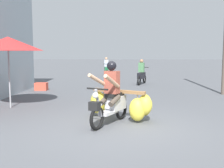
# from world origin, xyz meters

# --- Properties ---
(ground_plane) EXTENTS (120.00, 120.00, 0.00)m
(ground_plane) POSITION_xyz_m (0.00, 0.00, 0.00)
(ground_plane) COLOR #56595E
(motorbike_main_loaded) EXTENTS (1.76, 1.99, 1.58)m
(motorbike_main_loaded) POSITION_xyz_m (-0.01, 0.62, 0.50)
(motorbike_main_loaded) COLOR black
(motorbike_main_loaded) RESTS_ON ground
(motorbike_distant_ahead_left) EXTENTS (0.52, 1.62, 1.40)m
(motorbike_distant_ahead_left) POSITION_xyz_m (-1.28, 14.31, 0.57)
(motorbike_distant_ahead_left) COLOR black
(motorbike_distant_ahead_left) RESTS_ON ground
(motorbike_distant_ahead_right) EXTENTS (0.70, 1.56, 1.40)m
(motorbike_distant_ahead_right) POSITION_xyz_m (1.05, 8.92, 0.57)
(motorbike_distant_ahead_right) COLOR black
(motorbike_distant_ahead_right) RESTS_ON ground
(market_umbrella_near_shop) EXTENTS (2.19, 2.19, 2.28)m
(market_umbrella_near_shop) POSITION_xyz_m (-3.54, 2.19, 2.06)
(market_umbrella_near_shop) COLOR #99999E
(market_umbrella_near_shop) RESTS_ON ground
(produce_crate) EXTENTS (0.56, 0.40, 0.36)m
(produce_crate) POSITION_xyz_m (-3.78, 6.31, 0.18)
(produce_crate) COLOR #CC4C38
(produce_crate) RESTS_ON ground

